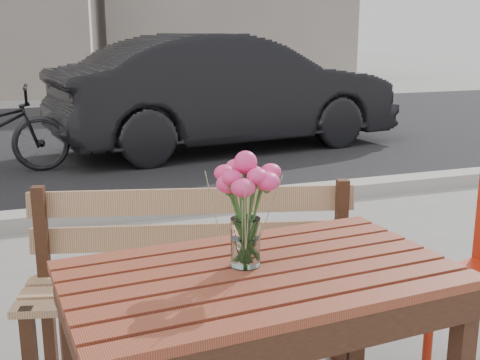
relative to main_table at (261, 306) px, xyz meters
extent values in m
cube|color=black|center=(-0.10, 7.08, -0.62)|extent=(30.00, 8.00, 0.00)
cube|color=gray|center=(-0.10, 3.08, -0.57)|extent=(30.00, 0.25, 0.12)
cube|color=maroon|center=(0.00, 0.00, 0.11)|extent=(1.26, 0.79, 0.03)
cube|color=black|center=(0.53, 0.34, -0.27)|extent=(0.06, 0.06, 0.72)
cube|color=olive|center=(-0.05, 0.58, -0.18)|extent=(1.45, 0.73, 0.03)
cube|color=olive|center=(0.00, 0.78, 0.06)|extent=(1.36, 0.39, 0.38)
cube|color=black|center=(0.53, 0.26, -0.39)|extent=(0.06, 0.06, 0.46)
cube|color=black|center=(-0.63, 0.89, -0.20)|extent=(0.06, 0.06, 0.85)
cube|color=black|center=(0.61, 0.57, -0.20)|extent=(0.06, 0.06, 0.85)
cylinder|color=#A4230F|center=(0.84, 0.23, -0.40)|extent=(0.04, 0.04, 0.45)
cylinder|color=#A4230F|center=(1.19, 0.36, -0.40)|extent=(0.04, 0.04, 0.45)
cylinder|color=white|center=(-0.04, 0.05, 0.20)|extent=(0.09, 0.09, 0.16)
cylinder|color=#33652A|center=(-0.04, 0.05, 0.28)|extent=(0.06, 0.06, 0.31)
imported|color=black|center=(1.83, 5.70, 0.10)|extent=(4.59, 2.13, 1.46)
camera|label=1|loc=(-0.66, -1.63, 0.84)|focal=45.00mm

